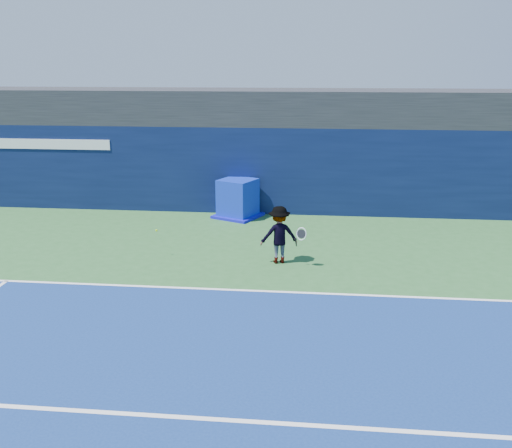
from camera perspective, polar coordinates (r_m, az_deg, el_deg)
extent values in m
plane|color=#295C2B|center=(10.86, -7.69, -12.51)|extent=(80.00, 80.00, 0.00)
cube|color=white|center=(13.51, -4.74, -6.49)|extent=(24.00, 0.10, 0.01)
cube|color=white|center=(9.21, -10.70, -18.27)|extent=(24.00, 0.10, 0.01)
cube|color=black|center=(20.96, -0.65, 11.67)|extent=(36.00, 3.00, 1.20)
cube|color=#0A1438|center=(20.24, -0.95, 5.52)|extent=(36.00, 1.00, 3.00)
cube|color=white|center=(21.61, -20.07, 7.51)|extent=(4.50, 0.04, 0.35)
cube|color=#0C22AB|center=(19.51, -1.83, 2.59)|extent=(1.45, 1.45, 1.31)
cube|color=#0F0CB0|center=(19.66, -1.81, 0.86)|extent=(1.82, 1.82, 0.09)
imported|color=white|center=(14.99, 2.33, -1.08)|extent=(1.10, 0.80, 1.54)
cylinder|color=black|center=(14.77, 4.00, -1.85)|extent=(0.07, 0.14, 0.24)
torus|color=white|center=(14.65, 4.56, -0.99)|extent=(0.28, 0.16, 0.28)
cylinder|color=black|center=(14.65, 4.56, -0.99)|extent=(0.24, 0.12, 0.23)
sphere|color=#A2CE16|center=(15.71, -9.93, -0.63)|extent=(0.06, 0.06, 0.06)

